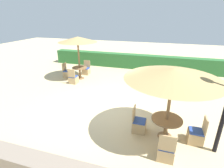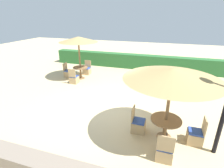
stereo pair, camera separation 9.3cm
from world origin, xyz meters
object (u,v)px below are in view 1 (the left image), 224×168
(round_table_front_right, at_px, (166,123))
(patio_chair_front_right_west, at_px, (139,125))
(patio_chair_front_right_east, at_px, (196,135))
(patio_chair_back_left_north, at_px, (86,70))
(parasol_back_left, at_px, (78,40))
(patio_chair_front_right_south, at_px, (166,151))
(patio_chair_back_left_west, at_px, (67,73))
(parasol_front_right, at_px, (173,74))
(round_table_back_left, at_px, (80,70))
(patio_chair_back_left_south, at_px, (73,79))

(round_table_front_right, height_order, patio_chair_front_right_west, patio_chair_front_right_west)
(patio_chair_front_right_east, height_order, patio_chair_back_left_north, same)
(patio_chair_front_right_west, height_order, parasol_back_left, parasol_back_left)
(patio_chair_front_right_south, bearing_deg, parasol_back_left, 135.12)
(patio_chair_front_right_east, height_order, patio_chair_back_left_west, same)
(parasol_front_right, xyz_separation_m, round_table_front_right, (0.00, -0.00, -1.70))
(parasol_front_right, height_order, parasol_back_left, parasol_back_left)
(patio_chair_front_right_east, xyz_separation_m, patio_chair_front_right_west, (-1.86, 0.04, 0.00))
(round_table_front_right, relative_size, round_table_back_left, 1.06)
(round_table_front_right, bearing_deg, patio_chair_back_left_north, 135.39)
(parasol_front_right, distance_m, patio_chair_back_left_south, 6.73)
(round_table_front_right, height_order, patio_chair_back_left_west, patio_chair_back_left_west)
(patio_chair_front_right_west, distance_m, patio_chair_back_left_north, 6.91)
(patio_chair_front_right_west, height_order, patio_chair_back_left_south, same)
(patio_chair_back_left_south, bearing_deg, patio_chair_front_right_west, -37.70)
(parasol_front_right, relative_size, patio_chair_front_right_south, 3.13)
(round_table_back_left, height_order, patio_chair_back_left_north, patio_chair_back_left_north)
(patio_chair_front_right_south, relative_size, round_table_back_left, 0.99)
(patio_chair_front_right_south, relative_size, patio_chair_back_left_north, 1.00)
(patio_chair_back_left_west, bearing_deg, parasol_back_left, 89.57)
(patio_chair_front_right_south, bearing_deg, patio_chair_back_left_west, 139.60)
(patio_chair_back_left_south, bearing_deg, round_table_front_right, -33.13)
(round_table_back_left, relative_size, patio_chair_back_left_north, 1.01)
(patio_chair_front_right_west, xyz_separation_m, patio_chair_back_left_south, (-4.48, 3.46, 0.00))
(patio_chair_front_right_south, xyz_separation_m, round_table_back_left, (-5.42, 5.40, 0.30))
(patio_chair_front_right_east, relative_size, patio_chair_back_left_south, 1.00)
(patio_chair_back_left_north, bearing_deg, patio_chair_back_left_south, 90.14)
(round_table_back_left, bearing_deg, patio_chair_back_left_west, 179.57)
(parasol_front_right, distance_m, patio_chair_back_left_north, 7.83)
(patio_chair_back_left_south, bearing_deg, patio_chair_front_right_south, -39.82)
(parasol_front_right, distance_m, parasol_back_left, 6.96)
(patio_chair_back_left_north, height_order, patio_chair_back_left_south, same)
(parasol_front_right, distance_m, patio_chair_back_left_west, 7.95)
(patio_chair_front_right_east, xyz_separation_m, patio_chair_front_right_south, (-0.92, -1.01, 0.00))
(patio_chair_front_right_west, distance_m, patio_chair_back_left_south, 5.66)
(round_table_front_right, bearing_deg, round_table_back_left, 140.80)
(patio_chair_front_right_west, bearing_deg, parasol_front_right, 86.53)
(round_table_front_right, height_order, patio_chair_front_right_east, patio_chair_front_right_east)
(round_table_front_right, relative_size, patio_chair_back_left_north, 1.07)
(parasol_back_left, bearing_deg, patio_chair_front_right_west, -44.09)
(patio_chair_front_right_east, xyz_separation_m, round_table_back_left, (-6.34, 4.38, 0.30))
(patio_chair_front_right_east, distance_m, parasol_back_left, 8.01)
(round_table_back_left, bearing_deg, patio_chair_front_right_west, -44.09)
(patio_chair_front_right_west, bearing_deg, patio_chair_front_right_south, 41.63)
(parasol_back_left, relative_size, patio_chair_back_left_south, 2.84)
(patio_chair_back_left_north, distance_m, patio_chair_back_left_south, 1.80)
(patio_chair_front_right_south, distance_m, patio_chair_back_left_north, 8.32)
(patio_chair_back_left_west, bearing_deg, round_table_back_left, 89.57)
(round_table_front_right, bearing_deg, patio_chair_front_right_south, -88.31)
(patio_chair_back_left_west, bearing_deg, round_table_front_right, 55.14)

